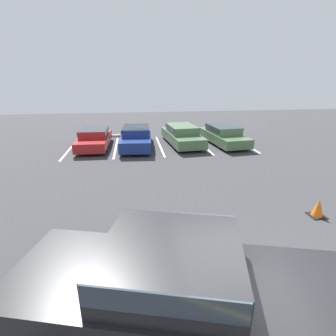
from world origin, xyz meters
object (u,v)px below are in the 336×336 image
(parked_sedan_b, at_px, (136,136))
(parked_sedan_d, at_px, (223,134))
(traffic_cone, at_px, (318,208))
(parked_sedan_a, at_px, (94,137))
(wheel_stop_curb, at_px, (110,136))
(pickup_truck, at_px, (190,293))
(parked_sedan_c, at_px, (182,134))

(parked_sedan_b, relative_size, parked_sedan_d, 1.00)
(parked_sedan_b, bearing_deg, traffic_cone, 33.65)
(parked_sedan_b, distance_m, traffic_cone, 11.11)
(parked_sedan_b, bearing_deg, parked_sedan_a, -92.23)
(traffic_cone, xyz_separation_m, wheel_stop_curb, (-7.46, 12.81, -0.20))
(traffic_cone, bearing_deg, parked_sedan_b, 120.12)
(parked_sedan_a, height_order, parked_sedan_d, parked_sedan_d)
(wheel_stop_curb, bearing_deg, parked_sedan_d, -22.23)
(parked_sedan_a, bearing_deg, traffic_cone, 41.08)
(pickup_truck, relative_size, parked_sedan_b, 1.31)
(traffic_cone, bearing_deg, wheel_stop_curb, 120.22)
(parked_sedan_b, xyz_separation_m, wheel_stop_curb, (-1.90, 3.21, -0.61))
(pickup_truck, distance_m, parked_sedan_d, 14.14)
(wheel_stop_curb, bearing_deg, pickup_truck, -81.26)
(traffic_cone, bearing_deg, parked_sedan_d, 89.01)
(parked_sedan_c, relative_size, parked_sedan_d, 1.01)
(parked_sedan_c, height_order, parked_sedan_d, parked_sedan_c)
(parked_sedan_c, bearing_deg, parked_sedan_b, -89.83)
(parked_sedan_d, bearing_deg, traffic_cone, -6.97)
(parked_sedan_a, relative_size, parked_sedan_c, 0.91)
(pickup_truck, height_order, parked_sedan_b, pickup_truck)
(pickup_truck, bearing_deg, parked_sedan_d, 84.29)
(parked_sedan_d, bearing_deg, wheel_stop_curb, -118.21)
(parked_sedan_a, xyz_separation_m, parked_sedan_c, (5.60, 0.03, 0.04))
(parked_sedan_a, distance_m, parked_sedan_b, 2.62)
(pickup_truck, height_order, parked_sedan_d, pickup_truck)
(parked_sedan_a, xyz_separation_m, parked_sedan_b, (2.61, -0.26, 0.04))
(parked_sedan_c, height_order, traffic_cone, parked_sedan_c)
(traffic_cone, relative_size, wheel_stop_curb, 0.34)
(parked_sedan_a, xyz_separation_m, parked_sedan_d, (8.35, -0.17, 0.01))
(parked_sedan_d, distance_m, traffic_cone, 9.70)
(parked_sedan_c, relative_size, traffic_cone, 8.20)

